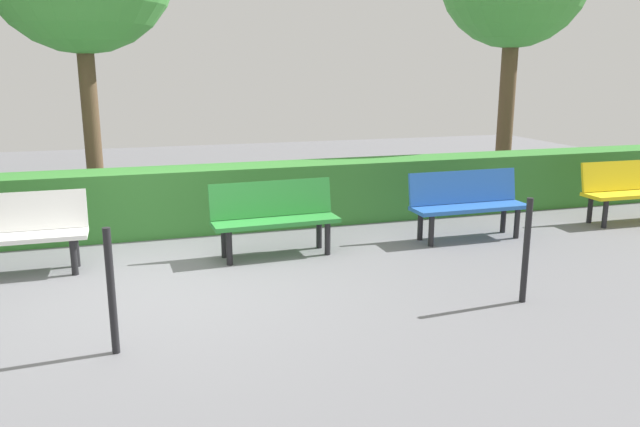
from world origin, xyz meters
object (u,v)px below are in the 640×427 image
(bench_yellow, at_px, (634,188))
(bench_blue, at_px, (467,201))
(bench_white, at_px, (10,230))
(bench_green, at_px, (274,215))

(bench_yellow, distance_m, bench_blue, 2.73)
(bench_blue, height_order, bench_white, same)
(bench_green, distance_m, bench_white, 2.82)
(bench_blue, height_order, bench_green, same)
(bench_green, bearing_deg, bench_white, -4.79)
(bench_yellow, distance_m, bench_green, 5.27)
(bench_blue, xyz_separation_m, bench_white, (5.35, -0.12, 0.00))
(bench_green, xyz_separation_m, bench_white, (2.82, -0.12, 0.00))
(bench_blue, relative_size, bench_green, 1.03)
(bench_blue, distance_m, bench_white, 5.35)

